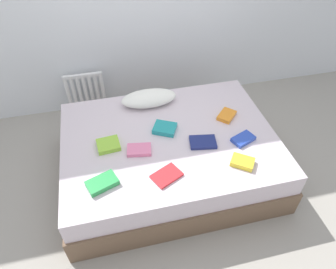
{
  "coord_description": "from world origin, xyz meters",
  "views": [
    {
      "loc": [
        -0.48,
        -1.98,
        2.46
      ],
      "look_at": [
        0.0,
        0.05,
        0.48
      ],
      "focal_mm": 32.77,
      "sensor_mm": 36.0,
      "label": 1
    }
  ],
  "objects_px": {
    "radiator": "(85,91)",
    "textbook_red": "(167,176)",
    "textbook_navy": "(203,142)",
    "textbook_blue": "(243,139)",
    "pillow": "(149,98)",
    "textbook_teal": "(165,128)",
    "textbook_orange": "(227,115)",
    "bed": "(169,155)",
    "textbook_green": "(102,183)",
    "textbook_pink": "(139,150)",
    "textbook_lime": "(108,145)",
    "textbook_yellow": "(243,162)"
  },
  "relations": [
    {
      "from": "textbook_lime",
      "to": "textbook_pink",
      "type": "xyz_separation_m",
      "value": [
        0.26,
        -0.12,
        -0.0
      ]
    },
    {
      "from": "textbook_navy",
      "to": "textbook_orange",
      "type": "bearing_deg",
      "value": 50.59
    },
    {
      "from": "textbook_navy",
      "to": "textbook_blue",
      "type": "xyz_separation_m",
      "value": [
        0.37,
        -0.05,
        0.0
      ]
    },
    {
      "from": "textbook_yellow",
      "to": "textbook_blue",
      "type": "height_order",
      "value": "textbook_yellow"
    },
    {
      "from": "textbook_red",
      "to": "textbook_lime",
      "type": "relative_size",
      "value": 1.19
    },
    {
      "from": "textbook_yellow",
      "to": "textbook_orange",
      "type": "bearing_deg",
      "value": 116.75
    },
    {
      "from": "textbook_teal",
      "to": "textbook_blue",
      "type": "xyz_separation_m",
      "value": [
        0.66,
        -0.3,
        -0.01
      ]
    },
    {
      "from": "pillow",
      "to": "textbook_orange",
      "type": "bearing_deg",
      "value": -28.75
    },
    {
      "from": "textbook_lime",
      "to": "textbook_pink",
      "type": "height_order",
      "value": "textbook_lime"
    },
    {
      "from": "textbook_orange",
      "to": "textbook_pink",
      "type": "bearing_deg",
      "value": 150.66
    },
    {
      "from": "textbook_red",
      "to": "textbook_green",
      "type": "relative_size",
      "value": 0.97
    },
    {
      "from": "textbook_orange",
      "to": "textbook_pink",
      "type": "distance_m",
      "value": 0.95
    },
    {
      "from": "textbook_yellow",
      "to": "textbook_green",
      "type": "relative_size",
      "value": 0.78
    },
    {
      "from": "textbook_orange",
      "to": "textbook_blue",
      "type": "relative_size",
      "value": 0.94
    },
    {
      "from": "radiator",
      "to": "textbook_pink",
      "type": "bearing_deg",
      "value": -71.29
    },
    {
      "from": "textbook_lime",
      "to": "textbook_blue",
      "type": "height_order",
      "value": "textbook_lime"
    },
    {
      "from": "textbook_green",
      "to": "textbook_teal",
      "type": "bearing_deg",
      "value": 18.91
    },
    {
      "from": "textbook_teal",
      "to": "textbook_green",
      "type": "bearing_deg",
      "value": -113.42
    },
    {
      "from": "bed",
      "to": "pillow",
      "type": "distance_m",
      "value": 0.63
    },
    {
      "from": "textbook_lime",
      "to": "textbook_blue",
      "type": "bearing_deg",
      "value": -14.62
    },
    {
      "from": "textbook_teal",
      "to": "textbook_pink",
      "type": "height_order",
      "value": "textbook_teal"
    },
    {
      "from": "radiator",
      "to": "textbook_yellow",
      "type": "bearing_deg",
      "value": -52.72
    },
    {
      "from": "textbook_yellow",
      "to": "textbook_green",
      "type": "bearing_deg",
      "value": -146.77
    },
    {
      "from": "radiator",
      "to": "textbook_red",
      "type": "relative_size",
      "value": 1.95
    },
    {
      "from": "textbook_teal",
      "to": "textbook_pink",
      "type": "bearing_deg",
      "value": -115.31
    },
    {
      "from": "pillow",
      "to": "textbook_navy",
      "type": "relative_size",
      "value": 2.4
    },
    {
      "from": "pillow",
      "to": "textbook_yellow",
      "type": "xyz_separation_m",
      "value": [
        0.61,
        -0.99,
        -0.05
      ]
    },
    {
      "from": "textbook_teal",
      "to": "textbook_red",
      "type": "bearing_deg",
      "value": -74.06
    },
    {
      "from": "textbook_red",
      "to": "textbook_lime",
      "type": "bearing_deg",
      "value": 107.35
    },
    {
      "from": "bed",
      "to": "textbook_red",
      "type": "distance_m",
      "value": 0.54
    },
    {
      "from": "pillow",
      "to": "textbook_lime",
      "type": "height_order",
      "value": "pillow"
    },
    {
      "from": "textbook_lime",
      "to": "textbook_navy",
      "type": "bearing_deg",
      "value": -15.53
    },
    {
      "from": "pillow",
      "to": "textbook_pink",
      "type": "height_order",
      "value": "pillow"
    },
    {
      "from": "radiator",
      "to": "textbook_navy",
      "type": "xyz_separation_m",
      "value": [
        1.02,
        -1.36,
        0.2
      ]
    },
    {
      "from": "bed",
      "to": "textbook_orange",
      "type": "bearing_deg",
      "value": 12.91
    },
    {
      "from": "textbook_pink",
      "to": "textbook_green",
      "type": "bearing_deg",
      "value": -129.66
    },
    {
      "from": "textbook_red",
      "to": "textbook_teal",
      "type": "relative_size",
      "value": 1.13
    },
    {
      "from": "bed",
      "to": "textbook_lime",
      "type": "height_order",
      "value": "textbook_lime"
    },
    {
      "from": "textbook_green",
      "to": "textbook_blue",
      "type": "distance_m",
      "value": 1.3
    },
    {
      "from": "textbook_yellow",
      "to": "bed",
      "type": "bearing_deg",
      "value": 173.9
    },
    {
      "from": "textbook_green",
      "to": "textbook_red",
      "type": "bearing_deg",
      "value": -24.13
    },
    {
      "from": "radiator",
      "to": "textbook_pink",
      "type": "relative_size",
      "value": 2.18
    },
    {
      "from": "textbook_teal",
      "to": "textbook_navy",
      "type": "bearing_deg",
      "value": -12.82
    },
    {
      "from": "radiator",
      "to": "pillow",
      "type": "xyz_separation_m",
      "value": [
        0.66,
        -0.67,
        0.26
      ]
    },
    {
      "from": "radiator",
      "to": "textbook_yellow",
      "type": "relative_size",
      "value": 2.43
    },
    {
      "from": "textbook_red",
      "to": "textbook_teal",
      "type": "distance_m",
      "value": 0.55
    },
    {
      "from": "textbook_navy",
      "to": "textbook_teal",
      "type": "distance_m",
      "value": 0.39
    },
    {
      "from": "pillow",
      "to": "textbook_lime",
      "type": "distance_m",
      "value": 0.71
    },
    {
      "from": "textbook_red",
      "to": "radiator",
      "type": "bearing_deg",
      "value": 84.44
    },
    {
      "from": "textbook_teal",
      "to": "textbook_green",
      "type": "xyz_separation_m",
      "value": [
        -0.62,
        -0.51,
        -0.0
      ]
    }
  ]
}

